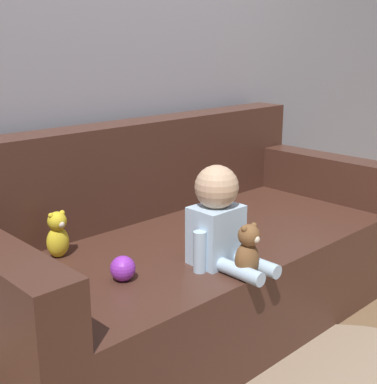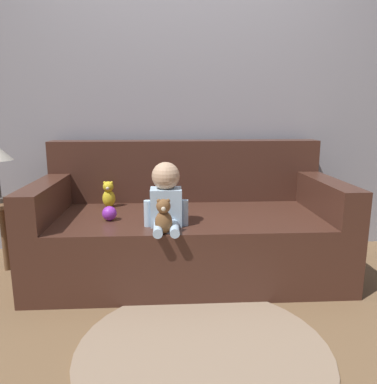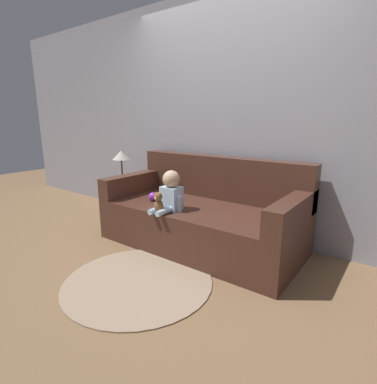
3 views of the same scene
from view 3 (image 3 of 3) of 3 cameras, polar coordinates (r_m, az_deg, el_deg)
The scene contains 9 objects.
ground_plane at distance 3.17m, azimuth 2.13°, elevation -10.02°, with size 12.00×12.00×0.00m, color brown.
wall_back at distance 3.37m, azimuth 7.87°, elevation 14.02°, with size 8.00×0.05×2.60m.
couch at distance 3.11m, azimuth 2.81°, elevation -4.49°, with size 2.01×0.94×0.89m.
person_baby at distance 2.85m, azimuth -3.47°, elevation -0.09°, with size 0.26×0.34×0.38m.
teddy_bear_brown at distance 2.76m, azimuth -5.72°, elevation -2.11°, with size 0.10×0.09×0.20m.
plush_toy_side at distance 3.48m, azimuth -3.60°, elevation 1.16°, with size 0.09×0.09×0.19m.
toy_ball at distance 3.20m, azimuth -6.82°, elevation -0.89°, with size 0.09×0.09×0.09m.
floor_rug at distance 2.55m, azimuth -9.53°, elevation -16.45°, with size 1.19×1.19×0.01m.
side_table at distance 3.89m, azimuth -12.58°, elevation 4.51°, with size 0.31×0.31×0.89m.
Camera 3 is at (1.64, -2.39, 1.29)m, focal length 28.00 mm.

